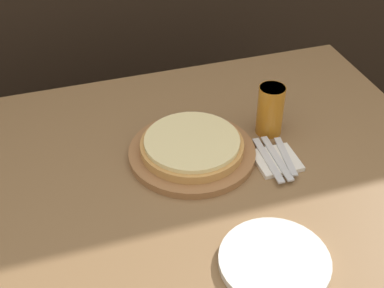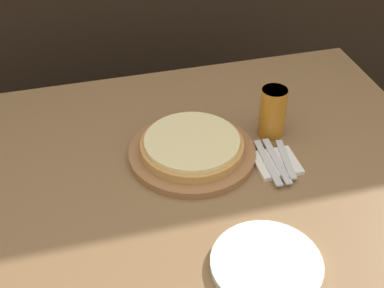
# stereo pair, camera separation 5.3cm
# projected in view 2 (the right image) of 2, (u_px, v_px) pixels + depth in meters

# --- Properties ---
(dining_table) EXTENTS (1.44, 1.01, 0.76)m
(dining_table) POSITION_uv_depth(u_px,v_px,m) (177.00, 269.00, 1.59)
(dining_table) COLOR olive
(dining_table) RESTS_ON ground_plane
(pizza_on_board) EXTENTS (0.34, 0.34, 0.06)m
(pizza_on_board) POSITION_uv_depth(u_px,v_px,m) (192.00, 149.00, 1.40)
(pizza_on_board) COLOR #99663D
(pizza_on_board) RESTS_ON dining_table
(beer_glass) EXTENTS (0.07, 0.07, 0.14)m
(beer_glass) POSITION_uv_depth(u_px,v_px,m) (273.00, 110.00, 1.44)
(beer_glass) COLOR #B7701E
(beer_glass) RESTS_ON dining_table
(dinner_plate) EXTENTS (0.24, 0.24, 0.02)m
(dinner_plate) POSITION_uv_depth(u_px,v_px,m) (266.00, 264.00, 1.12)
(dinner_plate) COLOR white
(dinner_plate) RESTS_ON dining_table
(napkin_stack) EXTENTS (0.11, 0.11, 0.01)m
(napkin_stack) POSITION_uv_depth(u_px,v_px,m) (276.00, 163.00, 1.38)
(napkin_stack) COLOR white
(napkin_stack) RESTS_ON dining_table
(fork) EXTENTS (0.02, 0.18, 0.00)m
(fork) POSITION_uv_depth(u_px,v_px,m) (268.00, 162.00, 1.37)
(fork) COLOR silver
(fork) RESTS_ON napkin_stack
(dinner_knife) EXTENTS (0.02, 0.18, 0.00)m
(dinner_knife) POSITION_uv_depth(u_px,v_px,m) (277.00, 161.00, 1.38)
(dinner_knife) COLOR silver
(dinner_knife) RESTS_ON napkin_stack
(spoon) EXTENTS (0.04, 0.16, 0.00)m
(spoon) POSITION_uv_depth(u_px,v_px,m) (286.00, 159.00, 1.38)
(spoon) COLOR silver
(spoon) RESTS_ON napkin_stack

